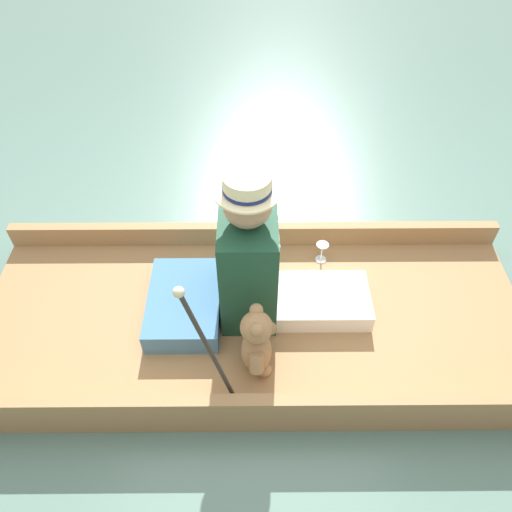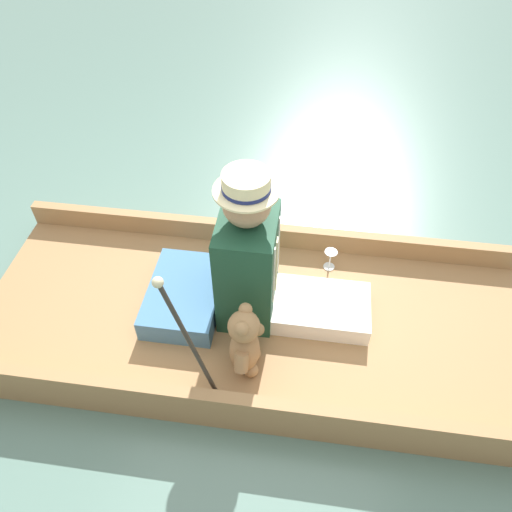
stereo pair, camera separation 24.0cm
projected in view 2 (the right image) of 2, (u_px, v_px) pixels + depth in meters
ground_plane at (252, 328)px, 2.75m from camera, size 16.00×16.00×0.00m
punt_boat at (252, 320)px, 2.69m from camera, size 1.17×2.90×0.26m
seat_cushion at (185, 296)px, 2.67m from camera, size 0.54×0.38×0.13m
seated_person at (262, 266)px, 2.45m from camera, size 0.37×0.78×0.89m
teddy_bear at (245, 343)px, 2.31m from camera, size 0.28×0.17×0.41m
wine_glass at (331, 256)px, 2.83m from camera, size 0.07×0.07×0.13m
walking_cane at (186, 335)px, 2.00m from camera, size 0.04×0.21×0.81m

